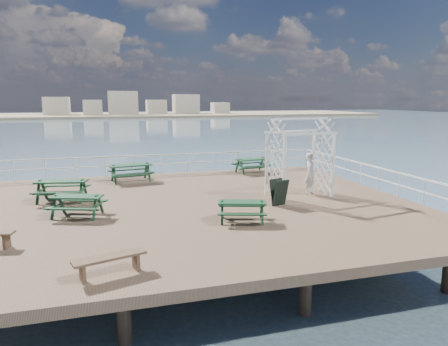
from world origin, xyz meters
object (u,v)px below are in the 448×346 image
Objects in this scene: picnic_table_b at (62,186)px; trellis_arbor at (300,162)px; picnic_table_d at (77,201)px; person at (310,174)px; picnic_table_c at (252,163)px; picnic_table_e at (242,207)px; picnic_table_a at (131,169)px; flat_bench_far at (110,261)px.

trellis_arbor is (9.60, -1.85, 0.85)m from picnic_table_b.
person reaches higher than picnic_table_d.
picnic_table_c is 1.08× the size of picnic_table_e.
picnic_table_d is at bearing -119.65° from picnic_table_a.
trellis_arbor is (6.73, -5.03, 0.84)m from picnic_table_a.
trellis_arbor is at bearing 55.32° from picnic_table_e.
picnic_table_b is 1.23× the size of person.
picnic_table_c is (6.66, 0.66, -0.05)m from picnic_table_a.
picnic_table_e is 1.05× the size of person.
flat_bench_far is 10.33m from person.
person is at bearing 19.11° from flat_bench_far.
picnic_table_b is at bearing 159.63° from trellis_arbor.
picnic_table_d is (-8.78, -6.30, -0.04)m from picnic_table_c.
picnic_table_d is 5.79m from picnic_table_e.
picnic_table_b reaches higher than picnic_table_c.
picnic_table_a is 8.44m from trellis_arbor.
person is (8.35, 6.04, 0.54)m from flat_bench_far.
picnic_table_c is at bearing -3.38° from picnic_table_a.
person is (0.66, -5.55, 0.33)m from picnic_table_c.
picnic_table_a is at bearing 58.55° from picnic_table_b.
picnic_table_c is 1.19× the size of flat_bench_far.
picnic_table_c is 5.60m from person.
picnic_table_a reaches higher than picnic_table_b.
picnic_table_a is 1.24× the size of person.
picnic_table_c reaches higher than picnic_table_e.
trellis_arbor reaches higher than picnic_table_a.
picnic_table_e is (6.14, -4.60, -0.12)m from picnic_table_b.
flat_bench_far is 0.52× the size of trellis_arbor.
picnic_table_a is 10.99m from flat_bench_far.
picnic_table_e is 4.52m from trellis_arbor.
picnic_table_c is 9.09m from picnic_table_e.
trellis_arbor is (3.46, 2.74, 0.97)m from picnic_table_e.
trellis_arbor reaches higher than picnic_table_e.
picnic_table_a is 6.70m from picnic_table_c.
picnic_table_d is 5.41m from flat_bench_far.
picnic_table_b is at bearing 86.56° from flat_bench_far.
picnic_table_a reaches higher than picnic_table_c.
person is (9.44, 0.75, 0.37)m from picnic_table_d.
picnic_table_b is at bearing 125.88° from picnic_table_d.
picnic_table_b reaches higher than flat_bench_far.
flat_bench_far is (1.84, -7.76, -0.25)m from picnic_table_b.
picnic_table_b is 0.68× the size of trellis_arbor.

